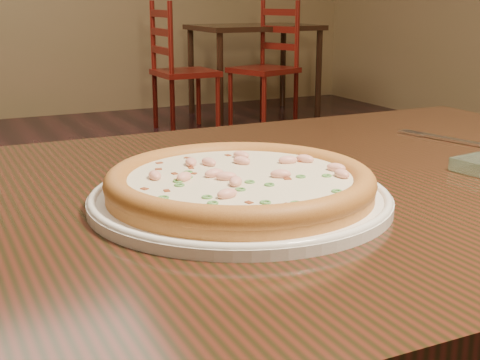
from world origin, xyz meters
name	(u,v)px	position (x,y,z in m)	size (l,w,h in m)	color
hero_table	(304,253)	(0.10, -0.54, 0.65)	(1.20, 0.80, 0.75)	black
plate	(240,198)	(-0.02, -0.59, 0.76)	(0.35, 0.35, 0.02)	white
pizza	(240,182)	(-0.02, -0.59, 0.78)	(0.31, 0.31, 0.03)	#CD7F41
fork	(448,139)	(0.44, -0.42, 0.75)	(0.06, 0.17, 0.00)	silver
bg_table_right	(254,37)	(2.24, 3.78, 0.65)	(1.00, 0.70, 0.75)	black
chair_c	(178,72)	(1.42, 3.41, 0.44)	(0.43, 0.43, 0.95)	#580D0A
chair_d	(268,68)	(2.14, 3.34, 0.44)	(0.53, 0.53, 0.95)	#580D0A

